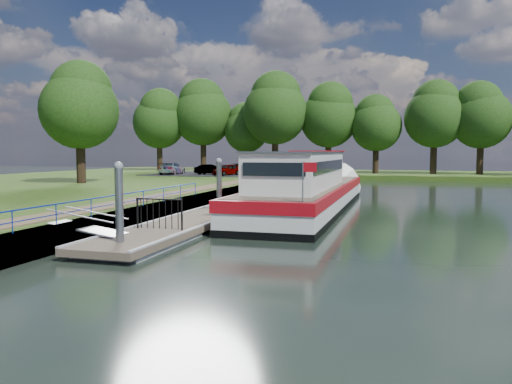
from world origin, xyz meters
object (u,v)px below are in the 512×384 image
(car_a, at_px, (227,170))
(car_d, at_px, (235,168))
(pontoon, at_px, (247,205))
(car_b, at_px, (210,170))
(car_c, at_px, (172,168))
(barge, at_px, (310,190))

(car_a, xyz_separation_m, car_d, (-1.01, 5.48, -0.05))
(pontoon, xyz_separation_m, car_b, (-11.04, 22.31, 1.19))
(pontoon, height_order, car_b, car_b)
(car_a, height_order, car_c, car_c)
(car_a, bearing_deg, car_b, -170.98)
(car_b, height_order, car_d, car_b)
(car_b, height_order, car_c, car_c)
(car_a, bearing_deg, pontoon, -42.98)
(barge, distance_m, car_c, 28.96)
(barge, xyz_separation_m, car_a, (-12.47, 21.12, 0.34))
(car_c, relative_size, car_d, 1.15)
(car_a, relative_size, car_b, 1.05)
(barge, relative_size, car_d, 5.48)
(car_a, distance_m, car_c, 6.64)
(pontoon, height_order, car_d, car_d)
(barge, bearing_deg, car_c, 131.22)
(pontoon, bearing_deg, car_d, 109.99)
(pontoon, relative_size, car_d, 7.78)
(barge, bearing_deg, car_a, 120.56)
(pontoon, xyz_separation_m, car_c, (-15.48, 22.36, 1.29))
(car_d, bearing_deg, barge, -38.33)
(car_b, xyz_separation_m, car_d, (1.15, 4.87, -0.01))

